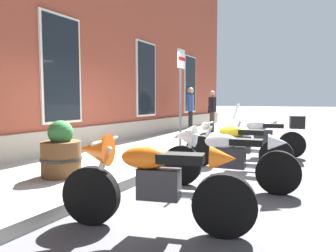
{
  "coord_description": "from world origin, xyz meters",
  "views": [
    {
      "loc": [
        -5.43,
        -2.73,
        1.38
      ],
      "look_at": [
        -0.54,
        -0.23,
        0.93
      ],
      "focal_mm": 33.47,
      "sensor_mm": 36.0,
      "label": 1
    }
  ],
  "objects_px": {
    "motorcycle_orange_sport": "(147,178)",
    "parking_sign": "(181,85)",
    "motorcycle_white_sport": "(222,154)",
    "barrel_planter": "(61,153)",
    "motorcycle_silver_touring": "(266,135)",
    "pedestrian_dark_jacket": "(212,109)",
    "motorcycle_yellow_naked": "(236,146)",
    "pedestrian_blue_top": "(191,108)"
  },
  "relations": [
    {
      "from": "motorcycle_white_sport",
      "to": "barrel_planter",
      "type": "relative_size",
      "value": 2.37
    },
    {
      "from": "motorcycle_orange_sport",
      "to": "barrel_planter",
      "type": "xyz_separation_m",
      "value": [
        0.86,
        2.13,
        -0.03
      ]
    },
    {
      "from": "pedestrian_dark_jacket",
      "to": "barrel_planter",
      "type": "distance_m",
      "value": 8.02
    },
    {
      "from": "motorcycle_orange_sport",
      "to": "motorcycle_yellow_naked",
      "type": "bearing_deg",
      "value": -0.88
    },
    {
      "from": "motorcycle_orange_sport",
      "to": "motorcycle_white_sport",
      "type": "relative_size",
      "value": 0.97
    },
    {
      "from": "motorcycle_orange_sport",
      "to": "parking_sign",
      "type": "distance_m",
      "value": 4.44
    },
    {
      "from": "motorcycle_silver_touring",
      "to": "parking_sign",
      "type": "distance_m",
      "value": 2.41
    },
    {
      "from": "motorcycle_silver_touring",
      "to": "motorcycle_orange_sport",
      "type": "bearing_deg",
      "value": 176.15
    },
    {
      "from": "motorcycle_silver_touring",
      "to": "parking_sign",
      "type": "relative_size",
      "value": 0.84
    },
    {
      "from": "barrel_planter",
      "to": "motorcycle_white_sport",
      "type": "bearing_deg",
      "value": -66.82
    },
    {
      "from": "motorcycle_orange_sport",
      "to": "pedestrian_dark_jacket",
      "type": "xyz_separation_m",
      "value": [
        8.86,
        2.35,
        0.48
      ]
    },
    {
      "from": "pedestrian_blue_top",
      "to": "pedestrian_dark_jacket",
      "type": "xyz_separation_m",
      "value": [
        0.97,
        -0.5,
        -0.07
      ]
    },
    {
      "from": "motorcycle_silver_touring",
      "to": "barrel_planter",
      "type": "bearing_deg",
      "value": 149.63
    },
    {
      "from": "pedestrian_blue_top",
      "to": "barrel_planter",
      "type": "distance_m",
      "value": 7.09
    },
    {
      "from": "pedestrian_dark_jacket",
      "to": "parking_sign",
      "type": "bearing_deg",
      "value": -169.67
    },
    {
      "from": "parking_sign",
      "to": "barrel_planter",
      "type": "height_order",
      "value": "parking_sign"
    },
    {
      "from": "motorcycle_orange_sport",
      "to": "pedestrian_dark_jacket",
      "type": "distance_m",
      "value": 9.18
    },
    {
      "from": "motorcycle_orange_sport",
      "to": "pedestrian_blue_top",
      "type": "relative_size",
      "value": 1.23
    },
    {
      "from": "pedestrian_dark_jacket",
      "to": "pedestrian_blue_top",
      "type": "bearing_deg",
      "value": 152.71
    },
    {
      "from": "motorcycle_white_sport",
      "to": "pedestrian_blue_top",
      "type": "xyz_separation_m",
      "value": [
        6.01,
        3.09,
        0.57
      ]
    },
    {
      "from": "pedestrian_blue_top",
      "to": "barrel_planter",
      "type": "relative_size",
      "value": 1.87
    },
    {
      "from": "motorcycle_yellow_naked",
      "to": "pedestrian_blue_top",
      "type": "height_order",
      "value": "pedestrian_blue_top"
    },
    {
      "from": "motorcycle_orange_sport",
      "to": "motorcycle_yellow_naked",
      "type": "height_order",
      "value": "motorcycle_orange_sport"
    },
    {
      "from": "pedestrian_dark_jacket",
      "to": "parking_sign",
      "type": "height_order",
      "value": "parking_sign"
    },
    {
      "from": "motorcycle_white_sport",
      "to": "barrel_planter",
      "type": "height_order",
      "value": "barrel_planter"
    },
    {
      "from": "motorcycle_yellow_naked",
      "to": "pedestrian_blue_top",
      "type": "xyz_separation_m",
      "value": [
        4.52,
        2.9,
        0.64
      ]
    },
    {
      "from": "motorcycle_white_sport",
      "to": "motorcycle_orange_sport",
      "type": "bearing_deg",
      "value": 172.82
    },
    {
      "from": "motorcycle_yellow_naked",
      "to": "barrel_planter",
      "type": "height_order",
      "value": "barrel_planter"
    },
    {
      "from": "motorcycle_yellow_naked",
      "to": "motorcycle_silver_touring",
      "type": "distance_m",
      "value": 1.73
    },
    {
      "from": "pedestrian_dark_jacket",
      "to": "barrel_planter",
      "type": "height_order",
      "value": "pedestrian_dark_jacket"
    },
    {
      "from": "parking_sign",
      "to": "pedestrian_dark_jacket",
      "type": "bearing_deg",
      "value": 10.33
    },
    {
      "from": "pedestrian_blue_top",
      "to": "parking_sign",
      "type": "bearing_deg",
      "value": -160.33
    },
    {
      "from": "motorcycle_white_sport",
      "to": "pedestrian_dark_jacket",
      "type": "height_order",
      "value": "pedestrian_dark_jacket"
    },
    {
      "from": "pedestrian_dark_jacket",
      "to": "motorcycle_silver_touring",
      "type": "bearing_deg",
      "value": -144.55
    },
    {
      "from": "motorcycle_yellow_naked",
      "to": "motorcycle_silver_touring",
      "type": "height_order",
      "value": "motorcycle_silver_touring"
    },
    {
      "from": "barrel_planter",
      "to": "motorcycle_orange_sport",
      "type": "bearing_deg",
      "value": -112.02
    },
    {
      "from": "motorcycle_white_sport",
      "to": "pedestrian_dark_jacket",
      "type": "relative_size",
      "value": 1.35
    },
    {
      "from": "parking_sign",
      "to": "motorcycle_orange_sport",
      "type": "bearing_deg",
      "value": -159.92
    },
    {
      "from": "motorcycle_white_sport",
      "to": "motorcycle_silver_touring",
      "type": "xyz_separation_m",
      "value": [
        3.2,
        -0.11,
        -0.0
      ]
    },
    {
      "from": "motorcycle_yellow_naked",
      "to": "parking_sign",
      "type": "distance_m",
      "value": 2.08
    },
    {
      "from": "motorcycle_white_sport",
      "to": "barrel_planter",
      "type": "distance_m",
      "value": 2.57
    },
    {
      "from": "motorcycle_yellow_naked",
      "to": "motorcycle_white_sport",
      "type": "bearing_deg",
      "value": -172.97
    }
  ]
}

